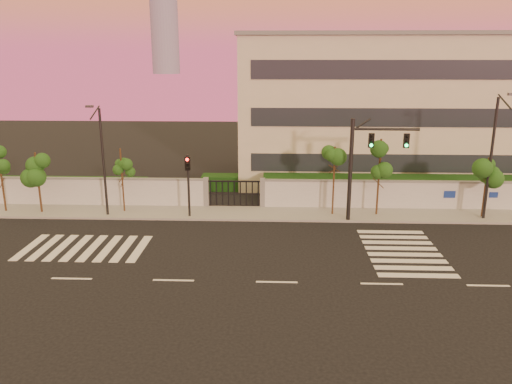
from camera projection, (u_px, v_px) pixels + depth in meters
ground at (277, 282)px, 23.92m from camera, size 120.00×120.00×0.00m
sidewalk at (276, 214)px, 34.02m from camera, size 60.00×3.00×0.15m
perimeter_wall at (278, 194)px, 35.20m from camera, size 60.00×0.36×2.20m
hedge_row at (292, 188)px, 37.87m from camera, size 41.00×4.25×1.80m
institutional_building at (381, 107)px, 43.15m from camera, size 24.40×12.40×12.25m
road_markings at (248, 252)px, 27.60m from camera, size 57.00×7.62×0.02m
street_tree_a at (0, 163)px, 33.63m from camera, size 1.58×1.26×4.71m
street_tree_b at (37, 169)px, 33.45m from camera, size 1.63×1.30×4.28m
street_tree_c at (122, 166)px, 33.59m from camera, size 1.31×1.05×4.51m
street_tree_d at (335, 165)px, 32.91m from camera, size 1.46×1.16×4.76m
street_tree_e at (380, 160)px, 32.75m from camera, size 1.58×1.26×5.28m
street_tree_f at (487, 174)px, 32.49m from camera, size 1.64×1.30×4.13m
traffic_signal_main at (365, 158)px, 31.48m from camera, size 4.26×0.40×6.74m
traffic_signal_secondary at (188, 178)px, 32.64m from camera, size 0.34×0.33×4.31m
streetlight_west at (102, 157)px, 32.46m from camera, size 0.45×1.83×7.60m
streetlight_east at (493, 153)px, 31.57m from camera, size 0.50×2.02×8.41m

